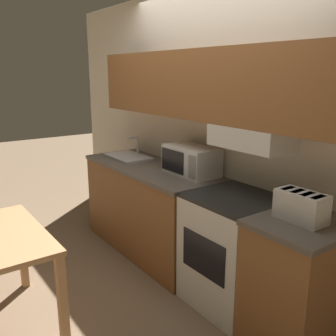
{
  "coord_description": "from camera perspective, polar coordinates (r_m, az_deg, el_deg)",
  "views": [
    {
      "loc": [
        2.4,
        -2.25,
        1.79
      ],
      "look_at": [
        0.05,
        -0.56,
        1.04
      ],
      "focal_mm": 40.0,
      "sensor_mm": 36.0,
      "label": 1
    }
  ],
  "objects": [
    {
      "name": "wall_back",
      "position": [
        3.26,
        6.88,
        8.35
      ],
      "size": [
        5.22,
        0.38,
        2.55
      ],
      "color": "silver",
      "rests_on": "ground_plane"
    },
    {
      "name": "toaster",
      "position": [
        2.45,
        19.63,
        -5.54
      ],
      "size": [
        0.32,
        0.17,
        0.19
      ],
      "color": "silver",
      "rests_on": "lower_counter_right_stub"
    },
    {
      "name": "lower_counter_main",
      "position": [
        3.82,
        -2.65,
        -6.17
      ],
      "size": [
        1.64,
        0.64,
        0.89
      ],
      "color": "brown",
      "rests_on": "ground_plane"
    },
    {
      "name": "stove_range",
      "position": [
        3.0,
        9.83,
        -12.34
      ],
      "size": [
        0.64,
        0.61,
        0.89
      ],
      "color": "silver",
      "rests_on": "ground_plane"
    },
    {
      "name": "lower_counter_right_stub",
      "position": [
        2.67,
        19.27,
        -16.56
      ],
      "size": [
        0.54,
        0.64,
        0.89
      ],
      "color": "brown",
      "rests_on": "ground_plane"
    },
    {
      "name": "sink_basin",
      "position": [
        4.05,
        -6.14,
        1.79
      ],
      "size": [
        0.53,
        0.33,
        0.22
      ],
      "color": "#B7BABF",
      "rests_on": "lower_counter_main"
    },
    {
      "name": "ground_plane",
      "position": [
        3.75,
        6.71,
        -14.2
      ],
      "size": [
        16.0,
        16.0,
        0.0
      ],
      "primitive_type": "plane",
      "color": "#7F664C"
    },
    {
      "name": "microwave",
      "position": [
        3.36,
        3.55,
        1.17
      ],
      "size": [
        0.51,
        0.3,
        0.25
      ],
      "color": "silver",
      "rests_on": "lower_counter_main"
    }
  ]
}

